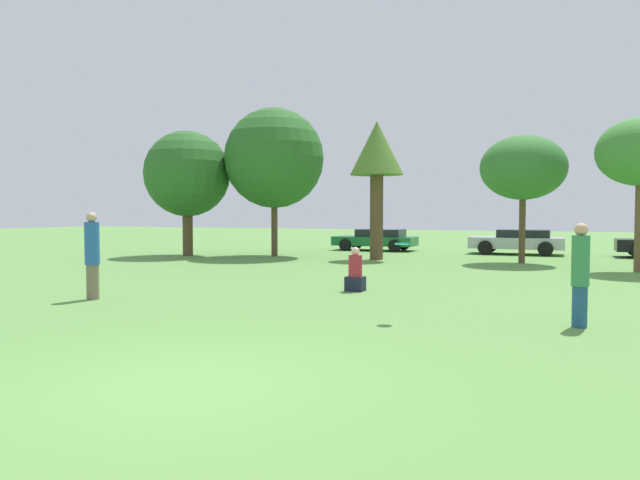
# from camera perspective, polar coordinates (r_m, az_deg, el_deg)

# --- Properties ---
(ground_plane) EXTENTS (120.00, 120.00, 0.00)m
(ground_plane) POSITION_cam_1_polar(r_m,az_deg,el_deg) (6.96, -13.35, -13.59)
(ground_plane) COLOR #5B8E42
(person_thrower) EXTENTS (0.32, 0.32, 1.95)m
(person_thrower) POSITION_cam_1_polar(r_m,az_deg,el_deg) (14.00, -21.32, -1.35)
(person_thrower) COLOR #726651
(person_thrower) RESTS_ON ground
(person_catcher) EXTENTS (0.29, 0.29, 1.77)m
(person_catcher) POSITION_cam_1_polar(r_m,az_deg,el_deg) (10.81, 24.04, -3.02)
(person_catcher) COLOR navy
(person_catcher) RESTS_ON ground
(frisbee) EXTENTS (0.27, 0.26, 0.07)m
(frisbee) POSITION_cam_1_polar(r_m,az_deg,el_deg) (10.58, 8.00, -0.37)
(frisbee) COLOR #19B2D8
(bystander_sitting) EXTENTS (0.45, 0.37, 1.09)m
(bystander_sitting) POSITION_cam_1_polar(r_m,az_deg,el_deg) (14.52, 3.46, -3.24)
(bystander_sitting) COLOR #191E33
(bystander_sitting) RESTS_ON ground
(tree_0) EXTENTS (3.84, 3.84, 5.61)m
(tree_0) POSITION_cam_1_polar(r_m,az_deg,el_deg) (27.08, -12.83, 6.26)
(tree_0) COLOR brown
(tree_0) RESTS_ON ground
(tree_1) EXTENTS (4.41, 4.41, 6.55)m
(tree_1) POSITION_cam_1_polar(r_m,az_deg,el_deg) (26.15, -4.49, 7.94)
(tree_1) COLOR brown
(tree_1) RESTS_ON ground
(tree_2) EXTENTS (2.21, 2.21, 5.71)m
(tree_2) POSITION_cam_1_polar(r_m,az_deg,el_deg) (24.42, 5.56, 8.34)
(tree_2) COLOR brown
(tree_2) RESTS_ON ground
(tree_3) EXTENTS (3.23, 3.23, 4.89)m
(tree_3) POSITION_cam_1_polar(r_m,az_deg,el_deg) (23.80, 19.19, 6.65)
(tree_3) COLOR brown
(tree_3) RESTS_ON ground
(parked_car_green) EXTENTS (4.17, 1.99, 1.10)m
(parked_car_green) POSITION_cam_1_polar(r_m,az_deg,el_deg) (30.19, 5.52, 0.09)
(parked_car_green) COLOR #196633
(parked_car_green) RESTS_ON ground
(parked_car_silver) EXTENTS (4.19, 2.08, 1.15)m
(parked_car_silver) POSITION_cam_1_polar(r_m,az_deg,el_deg) (28.78, 18.76, -0.07)
(parked_car_silver) COLOR #B2B2B7
(parked_car_silver) RESTS_ON ground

